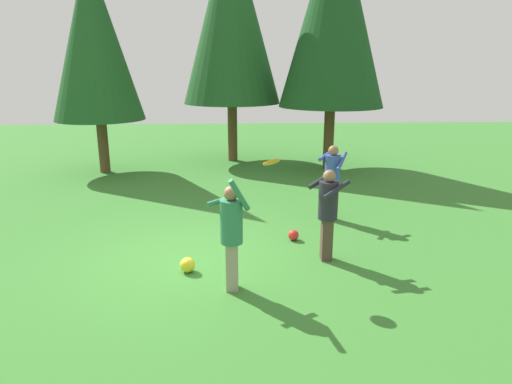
# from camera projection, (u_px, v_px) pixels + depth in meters

# --- Properties ---
(ground_plane) EXTENTS (40.00, 40.00, 0.00)m
(ground_plane) POSITION_uv_depth(u_px,v_px,m) (188.00, 258.00, 8.22)
(ground_plane) COLOR #387A2D
(person_thrower) EXTENTS (0.67, 0.67, 1.83)m
(person_thrower) POSITION_uv_depth(u_px,v_px,m) (232.00, 229.00, 6.80)
(person_thrower) COLOR gray
(person_thrower) RESTS_ON ground_plane
(person_catcher) EXTENTS (0.72, 0.69, 1.65)m
(person_catcher) POSITION_uv_depth(u_px,v_px,m) (328.00, 207.00, 7.89)
(person_catcher) COLOR #4C382D
(person_catcher) RESTS_ON ground_plane
(person_bystander) EXTENTS (0.70, 0.73, 1.69)m
(person_bystander) POSITION_uv_depth(u_px,v_px,m) (332.00, 176.00, 10.00)
(person_bystander) COLOR #4C382D
(person_bystander) RESTS_ON ground_plane
(frisbee) EXTENTS (0.36, 0.35, 0.14)m
(frisbee) POSITION_uv_depth(u_px,v_px,m) (271.00, 162.00, 7.03)
(frisbee) COLOR orange
(ball_yellow) EXTENTS (0.26, 0.26, 0.26)m
(ball_yellow) POSITION_uv_depth(u_px,v_px,m) (188.00, 265.00, 7.62)
(ball_yellow) COLOR yellow
(ball_yellow) RESTS_ON ground_plane
(ball_red) EXTENTS (0.21, 0.21, 0.21)m
(ball_red) POSITION_uv_depth(u_px,v_px,m) (293.00, 235.00, 9.02)
(ball_red) COLOR red
(ball_red) RESTS_ON ground_plane
(tree_right) EXTENTS (3.39, 3.39, 8.09)m
(tree_right) POSITION_uv_depth(u_px,v_px,m) (334.00, 9.00, 14.08)
(tree_right) COLOR brown
(tree_right) RESTS_ON ground_plane
(tree_center) EXTENTS (3.40, 3.40, 8.13)m
(tree_center) POSITION_uv_depth(u_px,v_px,m) (231.00, 13.00, 15.38)
(tree_center) COLOR brown
(tree_center) RESTS_ON ground_plane
(tree_left) EXTENTS (2.79, 2.79, 6.68)m
(tree_left) POSITION_uv_depth(u_px,v_px,m) (94.00, 38.00, 13.78)
(tree_left) COLOR brown
(tree_left) RESTS_ON ground_plane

